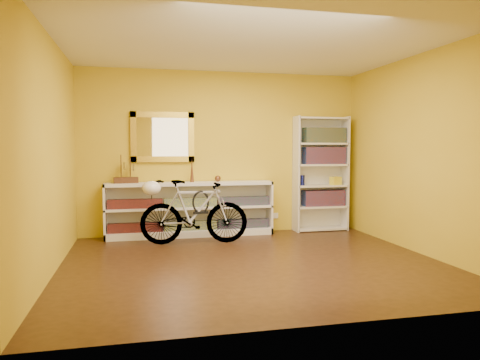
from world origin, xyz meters
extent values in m
cube|color=black|center=(0.00, 0.00, -0.01)|extent=(4.50, 4.00, 0.01)
cube|color=silver|center=(0.00, 0.00, 2.60)|extent=(4.50, 4.00, 0.01)
cube|color=gold|center=(0.00, 2.00, 1.30)|extent=(4.50, 0.01, 2.60)
cube|color=gold|center=(-2.25, 0.00, 1.30)|extent=(0.01, 4.00, 2.60)
cube|color=gold|center=(2.25, 0.00, 1.30)|extent=(0.01, 4.00, 2.60)
cube|color=olive|center=(-0.95, 1.97, 1.55)|extent=(0.98, 0.06, 0.78)
cube|color=silver|center=(0.90, 1.99, 0.25)|extent=(0.09, 0.02, 0.09)
cube|color=black|center=(-0.54, 1.79, 0.17)|extent=(2.50, 0.13, 0.14)
cube|color=navy|center=(-0.54, 1.79, 0.54)|extent=(2.50, 0.13, 0.14)
imported|color=black|center=(-1.01, 1.81, 0.85)|extent=(0.00, 0.00, 0.00)
cone|color=brown|center=(-0.51, 1.81, 1.04)|extent=(0.06, 0.06, 0.37)
sphere|color=brown|center=(-0.11, 1.81, 0.90)|extent=(0.10, 0.10, 0.10)
cube|color=maroon|center=(1.69, 1.84, 0.55)|extent=(0.70, 0.22, 0.26)
cube|color=maroon|center=(1.69, 1.84, 1.25)|extent=(0.70, 0.22, 0.28)
cube|color=#164650|center=(1.69, 1.84, 1.59)|extent=(0.70, 0.22, 0.25)
cylinder|color=#151C95|center=(1.31, 1.82, 0.85)|extent=(0.07, 0.07, 0.17)
cube|color=maroon|center=(1.44, 1.87, 1.56)|extent=(0.18, 0.18, 0.19)
cube|color=yellow|center=(1.89, 1.80, 0.83)|extent=(0.20, 0.16, 0.14)
imported|color=silver|center=(-0.55, 1.23, 0.46)|extent=(0.52, 1.60, 0.92)
ellipsoid|color=white|center=(-1.15, 1.28, 0.81)|extent=(0.27, 0.25, 0.20)
torus|color=black|center=(-0.46, 1.23, 0.60)|extent=(0.24, 0.03, 0.24)
camera|label=1|loc=(-1.34, -5.20, 1.37)|focal=33.85mm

